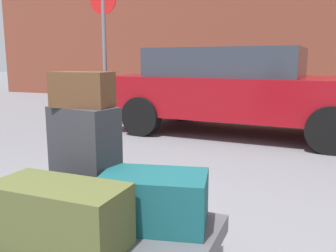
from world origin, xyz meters
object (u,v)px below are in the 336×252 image
Objects in this scene: luggage_cart at (87,239)px; duffel_bag_teal_rear_left at (154,200)px; duffel_bag_olive_front_right at (60,216)px; parked_car at (237,88)px; suitcase_charcoal_stacked_top at (85,158)px; no_parking_sign at (104,42)px; duffel_bag_brown_topmost_pile at (82,90)px.

duffel_bag_teal_rear_left is (0.33, 0.16, 0.21)m from luggage_cart.
luggage_cart is 0.31m from duffel_bag_olive_front_right.
parked_car is at bearing 83.43° from duffel_bag_teal_rear_left.
suitcase_charcoal_stacked_top is 0.94× the size of duffel_bag_olive_front_right.
duffel_bag_teal_rear_left is (0.32, 0.38, -0.01)m from duffel_bag_olive_front_right.
suitcase_charcoal_stacked_top is (-0.15, 0.23, 0.38)m from luggage_cart.
suitcase_charcoal_stacked_top is at bearing -60.48° from no_parking_sign.
duffel_bag_teal_rear_left is 0.13× the size of parked_car.
duffel_bag_olive_front_right is 1.94× the size of duffel_bag_brown_topmost_pile.
suitcase_charcoal_stacked_top is 1.83× the size of duffel_bag_brown_topmost_pile.
duffel_bag_teal_rear_left is at bearing -84.72° from parked_car.
duffel_bag_olive_front_right reaches higher than duffel_bag_teal_rear_left.
duffel_bag_brown_topmost_pile is (-0.15, 0.23, 0.79)m from luggage_cart.
parked_car is at bearing 91.68° from duffel_bag_olive_front_right.
parked_car is (0.07, 4.32, -0.30)m from duffel_bag_brown_topmost_pile.
luggage_cart is 4.97m from no_parking_sign.
duffel_bag_teal_rear_left is (0.48, -0.06, -0.17)m from suitcase_charcoal_stacked_top.
duffel_bag_teal_rear_left is 4.95m from no_parking_sign.
duffel_bag_teal_rear_left is 0.22× the size of no_parking_sign.
no_parking_sign reaches higher than duffel_bag_brown_topmost_pile.
parked_car reaches higher than duffel_bag_brown_topmost_pile.
luggage_cart is at bearing -60.14° from duffel_bag_brown_topmost_pile.
duffel_bag_brown_topmost_pile is at bearing -60.48° from no_parking_sign.
suitcase_charcoal_stacked_top is 0.41m from duffel_bag_brown_topmost_pile.
duffel_bag_olive_front_right is 1.16× the size of duffel_bag_teal_rear_left.
suitcase_charcoal_stacked_top is 0.14× the size of parked_car.
no_parking_sign is at bearing 112.19° from duffel_bag_teal_rear_left.
duffel_bag_brown_topmost_pile is at bearing 160.37° from duffel_bag_teal_rear_left.
parked_car is at bearing 100.49° from suitcase_charcoal_stacked_top.
duffel_bag_brown_topmost_pile is at bearing 0.00° from suitcase_charcoal_stacked_top.
duffel_bag_brown_topmost_pile is 4.56m from no_parking_sign.
parked_car is (0.07, 4.32, 0.11)m from suitcase_charcoal_stacked_top.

